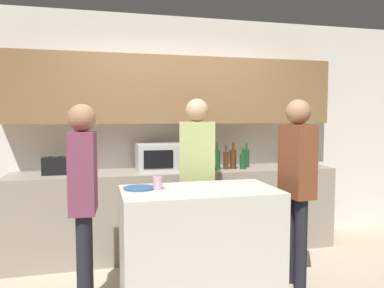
{
  "coord_description": "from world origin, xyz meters",
  "views": [
    {
      "loc": [
        -0.86,
        -2.68,
        1.53
      ],
      "look_at": [
        -0.07,
        0.48,
        1.29
      ],
      "focal_mm": 35.0,
      "sensor_mm": 36.0,
      "label": 1
    }
  ],
  "objects_px": {
    "potted_plant": "(285,150)",
    "microwave": "(160,157)",
    "bottle_1": "(217,160)",
    "bottle_4": "(243,161)",
    "bottle_3": "(233,159)",
    "person_left": "(83,190)",
    "cup_0": "(158,183)",
    "person_center": "(297,176)",
    "bottle_5": "(246,158)",
    "person_right": "(197,169)",
    "bottle_2": "(226,160)",
    "bottle_0": "(209,159)",
    "toaster": "(56,166)",
    "plate_on_island": "(139,188)"
  },
  "relations": [
    {
      "from": "potted_plant",
      "to": "microwave",
      "type": "bearing_deg",
      "value": -179.94
    },
    {
      "from": "bottle_1",
      "to": "bottle_4",
      "type": "xyz_separation_m",
      "value": [
        0.31,
        -0.0,
        -0.03
      ]
    },
    {
      "from": "bottle_3",
      "to": "person_left",
      "type": "xyz_separation_m",
      "value": [
        -1.61,
        -1.04,
        -0.08
      ]
    },
    {
      "from": "cup_0",
      "to": "person_center",
      "type": "height_order",
      "value": "person_center"
    },
    {
      "from": "bottle_4",
      "to": "person_center",
      "type": "relative_size",
      "value": 0.14
    },
    {
      "from": "bottle_1",
      "to": "bottle_5",
      "type": "height_order",
      "value": "bottle_1"
    },
    {
      "from": "bottle_1",
      "to": "person_left",
      "type": "relative_size",
      "value": 0.19
    },
    {
      "from": "bottle_1",
      "to": "potted_plant",
      "type": "bearing_deg",
      "value": 6.04
    },
    {
      "from": "bottle_1",
      "to": "person_right",
      "type": "height_order",
      "value": "person_right"
    },
    {
      "from": "bottle_5",
      "to": "person_left",
      "type": "bearing_deg",
      "value": -148.01
    },
    {
      "from": "bottle_1",
      "to": "bottle_3",
      "type": "bearing_deg",
      "value": 12.22
    },
    {
      "from": "microwave",
      "to": "bottle_4",
      "type": "height_order",
      "value": "microwave"
    },
    {
      "from": "bottle_2",
      "to": "bottle_4",
      "type": "xyz_separation_m",
      "value": [
        0.19,
        -0.03,
        -0.02
      ]
    },
    {
      "from": "microwave",
      "to": "bottle_5",
      "type": "height_order",
      "value": "microwave"
    },
    {
      "from": "bottle_1",
      "to": "bottle_3",
      "type": "relative_size",
      "value": 1.01
    },
    {
      "from": "bottle_0",
      "to": "bottle_1",
      "type": "distance_m",
      "value": 0.09
    },
    {
      "from": "toaster",
      "to": "bottle_2",
      "type": "xyz_separation_m",
      "value": [
        1.84,
        -0.06,
        0.01
      ]
    },
    {
      "from": "cup_0",
      "to": "person_right",
      "type": "xyz_separation_m",
      "value": [
        0.48,
        0.55,
        0.02
      ]
    },
    {
      "from": "bottle_0",
      "to": "person_center",
      "type": "relative_size",
      "value": 0.19
    },
    {
      "from": "plate_on_island",
      "to": "microwave",
      "type": "bearing_deg",
      "value": 71.79
    },
    {
      "from": "person_left",
      "to": "bottle_0",
      "type": "bearing_deg",
      "value": 131.68
    },
    {
      "from": "person_left",
      "to": "person_right",
      "type": "distance_m",
      "value": 1.18
    },
    {
      "from": "bottle_1",
      "to": "cup_0",
      "type": "height_order",
      "value": "bottle_1"
    },
    {
      "from": "bottle_2",
      "to": "person_right",
      "type": "distance_m",
      "value": 0.68
    },
    {
      "from": "bottle_1",
      "to": "cup_0",
      "type": "xyz_separation_m",
      "value": [
        -0.82,
        -1.0,
        -0.05
      ]
    },
    {
      "from": "bottle_1",
      "to": "bottle_0",
      "type": "bearing_deg",
      "value": 174.4
    },
    {
      "from": "bottle_4",
      "to": "person_right",
      "type": "relative_size",
      "value": 0.14
    },
    {
      "from": "cup_0",
      "to": "potted_plant",
      "type": "bearing_deg",
      "value": 32.61
    },
    {
      "from": "toaster",
      "to": "person_right",
      "type": "relative_size",
      "value": 0.15
    },
    {
      "from": "microwave",
      "to": "bottle_3",
      "type": "bearing_deg",
      "value": -3.23
    },
    {
      "from": "bottle_3",
      "to": "cup_0",
      "type": "height_order",
      "value": "bottle_3"
    },
    {
      "from": "person_center",
      "to": "person_right",
      "type": "distance_m",
      "value": 0.95
    },
    {
      "from": "microwave",
      "to": "bottle_0",
      "type": "distance_m",
      "value": 0.54
    },
    {
      "from": "microwave",
      "to": "bottle_4",
      "type": "relative_size",
      "value": 2.22
    },
    {
      "from": "bottle_1",
      "to": "cup_0",
      "type": "bearing_deg",
      "value": -129.4
    },
    {
      "from": "bottle_3",
      "to": "bottle_1",
      "type": "bearing_deg",
      "value": -167.78
    },
    {
      "from": "potted_plant",
      "to": "person_center",
      "type": "xyz_separation_m",
      "value": [
        -0.47,
        -1.1,
        -0.13
      ]
    },
    {
      "from": "person_center",
      "to": "bottle_0",
      "type": "bearing_deg",
      "value": 23.42
    },
    {
      "from": "potted_plant",
      "to": "bottle_2",
      "type": "relative_size",
      "value": 1.44
    },
    {
      "from": "microwave",
      "to": "bottle_3",
      "type": "height_order",
      "value": "bottle_3"
    },
    {
      "from": "bottle_0",
      "to": "bottle_4",
      "type": "height_order",
      "value": "bottle_0"
    },
    {
      "from": "toaster",
      "to": "person_left",
      "type": "height_order",
      "value": "person_left"
    },
    {
      "from": "bottle_1",
      "to": "bottle_2",
      "type": "xyz_separation_m",
      "value": [
        0.12,
        0.03,
        -0.01
      ]
    },
    {
      "from": "bottle_5",
      "to": "person_right",
      "type": "height_order",
      "value": "person_right"
    },
    {
      "from": "microwave",
      "to": "bottle_0",
      "type": "bearing_deg",
      "value": -8.96
    },
    {
      "from": "potted_plant",
      "to": "bottle_2",
      "type": "xyz_separation_m",
      "value": [
        -0.77,
        -0.06,
        -0.09
      ]
    },
    {
      "from": "potted_plant",
      "to": "bottle_3",
      "type": "bearing_deg",
      "value": -175.91
    },
    {
      "from": "microwave",
      "to": "bottle_2",
      "type": "bearing_deg",
      "value": -4.7
    },
    {
      "from": "person_left",
      "to": "cup_0",
      "type": "bearing_deg",
      "value": 93.41
    },
    {
      "from": "person_left",
      "to": "person_center",
      "type": "height_order",
      "value": "person_center"
    }
  ]
}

